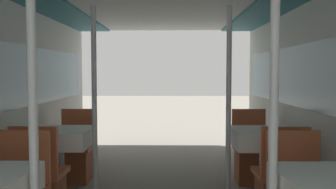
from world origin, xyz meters
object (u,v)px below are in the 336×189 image
object	(u,v)px
dining_table_right_1	(263,140)
chair_right_far_1	(251,159)
chair_left_far_1	(75,159)
support_pole_left_1	(94,103)
dining_table_left_1	(60,140)
support_pole_right_0	(273,128)
support_pole_right_1	(229,103)
support_pole_left_0	(33,127)

from	to	relation	value
dining_table_right_1	chair_right_far_1	size ratio (longest dim) A/B	0.84
chair_left_far_1	support_pole_left_1	xyz separation A→B (m)	(0.37, -0.61, 0.75)
chair_left_far_1	chair_right_far_1	distance (m)	2.18
dining_table_left_1	support_pole_right_0	distance (m)	2.55
support_pole_right_0	chair_right_far_1	size ratio (longest dim) A/B	2.31
dining_table_right_1	chair_right_far_1	distance (m)	0.70
chair_right_far_1	support_pole_right_1	xyz separation A→B (m)	(-0.37, -0.61, 0.75)
dining_table_left_1	support_pole_right_1	distance (m)	1.85
support_pole_left_0	support_pole_right_0	distance (m)	1.43
support_pole_right_0	dining_table_right_1	size ratio (longest dim) A/B	2.75
dining_table_right_1	support_pole_right_1	distance (m)	0.54
chair_left_far_1	support_pole_right_0	bearing A→B (deg)	127.32
support_pole_left_1	chair_right_far_1	bearing A→B (deg)	18.62
dining_table_right_1	chair_left_far_1	bearing A→B (deg)	164.41
support_pole_right_0	chair_right_far_1	distance (m)	2.51
dining_table_left_1	support_pole_left_1	size ratio (longest dim) A/B	0.36
support_pole_left_0	support_pole_right_0	xyz separation A→B (m)	(1.43, 0.00, 0.00)
dining_table_right_1	support_pole_right_0	bearing A→B (deg)	-102.00
support_pole_left_0	dining_table_right_1	bearing A→B (deg)	44.27
support_pole_left_0	support_pole_right_0	bearing A→B (deg)	0.00
chair_right_far_1	chair_left_far_1	bearing A→B (deg)	0.00
dining_table_left_1	chair_right_far_1	xyz separation A→B (m)	(2.18, 0.61, -0.35)
support_pole_left_0	support_pole_left_1	xyz separation A→B (m)	(0.00, 1.76, 0.00)
support_pole_left_1	dining_table_left_1	bearing A→B (deg)	180.00
support_pole_left_1	support_pole_right_0	bearing A→B (deg)	-50.88
support_pole_left_1	dining_table_right_1	world-z (taller)	support_pole_left_1
dining_table_left_1	support_pole_left_1	bearing A→B (deg)	-0.00
support_pole_left_1	chair_right_far_1	distance (m)	2.04
support_pole_left_0	chair_left_far_1	distance (m)	2.51
chair_right_far_1	support_pole_right_1	distance (m)	1.03
support_pole_right_1	chair_left_far_1	bearing A→B (deg)	161.38
support_pole_right_0	support_pole_right_1	distance (m)	1.76
support_pole_left_1	support_pole_right_0	size ratio (longest dim) A/B	1.00
dining_table_left_1	support_pole_left_0	bearing A→B (deg)	-78.00
chair_left_far_1	dining_table_right_1	distance (m)	2.29
dining_table_left_1	chair_left_far_1	world-z (taller)	chair_left_far_1
dining_table_left_1	chair_left_far_1	xyz separation A→B (m)	(0.00, 0.61, -0.35)
chair_left_far_1	support_pole_left_0	bearing A→B (deg)	98.97
support_pole_left_0	dining_table_right_1	distance (m)	2.55
support_pole_right_0	support_pole_left_1	bearing A→B (deg)	129.12
dining_table_left_1	support_pole_left_1	distance (m)	0.54
dining_table_left_1	chair_left_far_1	size ratio (longest dim) A/B	0.84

